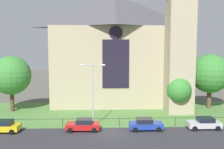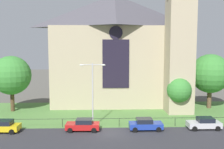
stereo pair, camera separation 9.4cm
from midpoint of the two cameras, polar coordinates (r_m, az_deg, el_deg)
The scene contains 13 objects.
ground at distance 43.44m, azimuth -0.83°, elevation -8.10°, with size 160.00×160.00×0.00m, color #56544C.
road_asphalt at distance 31.95m, azimuth -0.35°, elevation -13.37°, with size 120.00×8.00×0.01m, color #2D2D33.
grass_verge at distance 41.51m, azimuth -0.77°, elevation -8.77°, with size 120.00×20.00×0.01m, color #517F3D.
church_building at distance 49.56m, azimuth 1.33°, elevation 5.66°, with size 23.20×16.20×26.00m.
iron_railing at distance 36.00m, azimuth 1.48°, elevation -9.51°, with size 30.03×0.07×1.13m.
tree_left_far at distance 46.36m, azimuth -20.67°, elevation -0.19°, with size 6.29×6.29×9.06m.
tree_right_far at distance 48.67m, azimuth 20.06°, elevation 0.18°, with size 6.64×6.64×9.29m.
tree_right_near at distance 42.58m, azimuth 14.01°, elevation -3.27°, with size 3.78×3.78×5.77m.
streetlamp_near at distance 34.94m, azimuth -4.20°, elevation -2.64°, with size 3.37×0.26×8.45m.
parked_car_yellow at distance 36.41m, azimuth -22.26°, elevation -10.16°, with size 4.27×2.17×1.51m.
parked_car_red at distance 34.56m, azimuth -6.23°, elevation -10.60°, with size 4.26×2.14×1.51m.
parked_car_blue at distance 34.88m, azimuth 7.05°, elevation -10.45°, with size 4.21×2.05×1.51m.
parked_car_silver at distance 37.00m, azimuth 18.93°, elevation -9.77°, with size 4.21×2.03×1.51m.
Camera 1 is at (-0.96, -32.10, 10.66)m, focal length 43.03 mm.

